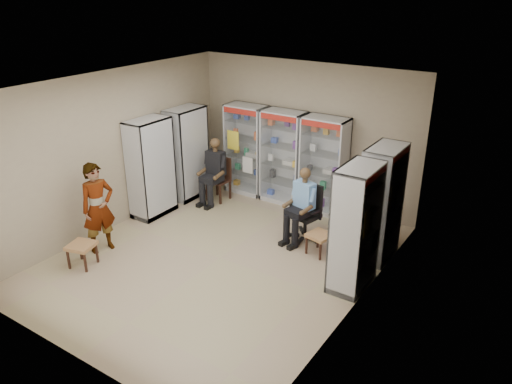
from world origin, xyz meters
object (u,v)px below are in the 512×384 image
Objects in this scene: cabinet_right_far at (381,203)px; woven_stool_b at (83,255)px; cabinet_right_near at (355,228)px; cabinet_left_near at (151,168)px; cabinet_back_mid at (283,157)px; cabinet_back_right at (324,166)px; seated_shopkeeper at (305,207)px; standing_man at (98,208)px; wooden_chair at (218,180)px; office_chair at (306,213)px; woven_stool_a at (319,244)px; cabinet_left_far at (187,153)px; cabinet_back_left at (247,150)px; pink_trunk at (355,227)px.

cabinet_right_far is 5.11m from woven_stool_b.
cabinet_left_near is at bearing 87.43° from cabinet_right_near.
cabinet_back_mid is 1.00× the size of cabinet_back_right.
cabinet_back_right reaches higher than seated_shopkeeper.
cabinet_back_mid is 3.97m from standing_man.
wooden_chair is at bearing 68.36° from cabinet_right_near.
woven_stool_b is at bearing 116.07° from cabinet_right_near.
woven_stool_b is at bearing -93.90° from wooden_chair.
standing_man reaches higher than office_chair.
cabinet_right_far is 5.13× the size of woven_stool_a.
cabinet_back_mid and cabinet_left_far have the same top height.
cabinet_right_far is at bearing 101.41° from cabinet_left_near.
woven_stool_a is at bearing 78.80° from cabinet_left_far.
cabinet_left_far is 1.91× the size of office_chair.
cabinet_left_far reaches higher than woven_stool_a.
cabinet_back_mid is 1.00× the size of cabinet_right_far.
cabinet_left_far and cabinet_left_near have the same top height.
office_chair reaches higher than woven_stool_a.
cabinet_back_mid is at bearing 0.00° from cabinet_back_left.
cabinet_back_left and cabinet_right_far have the same top height.
cabinet_left_far is at bearing -173.53° from office_chair.
cabinet_back_mid is (0.95, 0.00, 0.00)m from cabinet_back_left.
cabinet_left_far is 3.39m from woven_stool_b.
cabinet_back_mid reaches higher than pink_trunk.
cabinet_back_right is 1.38m from office_chair.
cabinet_back_left is 5.13× the size of woven_stool_a.
cabinet_back_mid reaches higher than woven_stool_a.
cabinet_back_right and cabinet_right_near have the same top height.
cabinet_back_mid is 3.41m from cabinet_right_near.
cabinet_back_right is at bearing 125.65° from cabinet_left_near.
woven_stool_a is 4.06m from woven_stool_b.
pink_trunk is (3.00, -0.83, -0.72)m from cabinet_back_left.
wooden_chair is at bearing 86.10° from woven_stool_b.
cabinet_right_near is at bearing -40.84° from cabinet_back_mid.
cabinet_right_far is (2.58, -1.13, 0.00)m from cabinet_back_mid.
cabinet_left_near is 1.22× the size of standing_man.
cabinet_back_left reaches higher than wooden_chair.
cabinet_back_mid is 1.00× the size of cabinet_right_near.
cabinet_back_left is at bearing 164.45° from pink_trunk.
seated_shopkeeper is 3.66m from standing_man.
standing_man is (-2.55, -3.63, -0.18)m from cabinet_back_right.
standing_man reaches higher than woven_stool_b.
cabinet_back_left is 3.20m from pink_trunk.
cabinet_right_near reaches higher than seated_shopkeeper.
cabinet_right_far reaches higher than pink_trunk.
cabinet_right_far is 0.94m from pink_trunk.
woven_stool_a is at bearing -17.37° from wooden_chair.
standing_man is at bearing -100.15° from cabinet_back_left.
cabinet_right_near is at bearing -55.11° from standing_man.
cabinet_left_near is at bearing -0.00° from cabinet_left_far.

